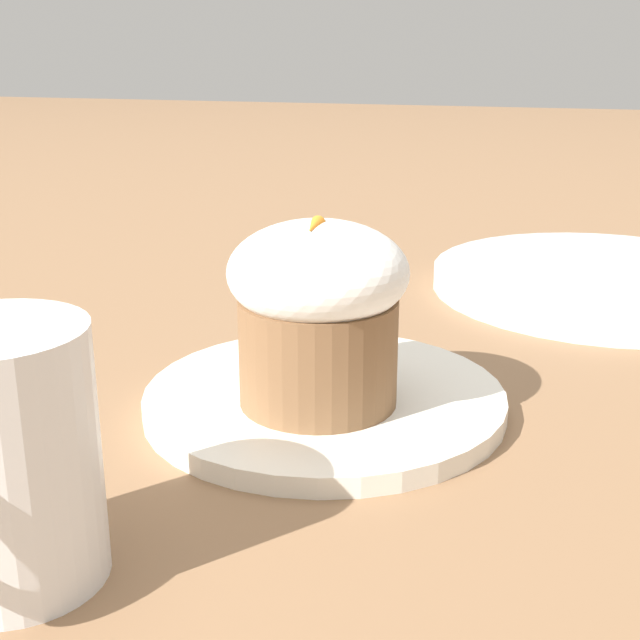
{
  "coord_description": "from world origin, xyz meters",
  "views": [
    {
      "loc": [
        0.47,
        0.11,
        0.22
      ],
      "look_at": [
        0.02,
        0.0,
        0.06
      ],
      "focal_mm": 50.0,
      "sensor_mm": 36.0,
      "label": 1
    }
  ],
  "objects": [
    {
      "name": "coffee_cup",
      "position": [
        0.19,
        -0.09,
        0.05
      ],
      "size": [
        0.1,
        0.07,
        0.11
      ],
      "color": "white",
      "rests_on": "ground_plane"
    },
    {
      "name": "spoon",
      "position": [
        0.0,
        -0.0,
        0.01
      ],
      "size": [
        0.13,
        0.04,
        0.01
      ],
      "color": "silver",
      "rests_on": "dessert_plate"
    },
    {
      "name": "dessert_plate",
      "position": [
        0.0,
        0.0,
        0.01
      ],
      "size": [
        0.21,
        0.21,
        0.01
      ],
      "color": "white",
      "rests_on": "ground_plane"
    },
    {
      "name": "carrot_cake",
      "position": [
        0.02,
        0.0,
        0.07
      ],
      "size": [
        0.1,
        0.1,
        0.11
      ],
      "color": "brown",
      "rests_on": "dessert_plate"
    },
    {
      "name": "side_plate",
      "position": [
        -0.29,
        0.18,
        0.01
      ],
      "size": [
        0.29,
        0.29,
        0.02
      ],
      "color": "silver",
      "rests_on": "ground_plane"
    },
    {
      "name": "ground_plane",
      "position": [
        0.0,
        0.0,
        0.0
      ],
      "size": [
        4.0,
        4.0,
        0.0
      ],
      "primitive_type": "plane",
      "color": "#846042"
    }
  ]
}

